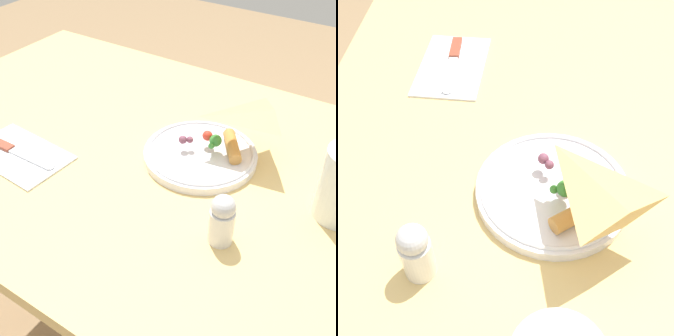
{
  "view_description": "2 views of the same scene",
  "coord_description": "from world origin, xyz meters",
  "views": [
    {
      "loc": [
        0.37,
        -0.56,
        1.25
      ],
      "look_at": [
        0.07,
        -0.09,
        0.8
      ],
      "focal_mm": 45.0,
      "sensor_mm": 36.0,
      "label": 1
    },
    {
      "loc": [
        0.45,
        -0.02,
        1.23
      ],
      "look_at": [
        0.08,
        -0.04,
        0.81
      ],
      "focal_mm": 45.0,
      "sensor_mm": 36.0,
      "label": 2
    }
  ],
  "objects": [
    {
      "name": "ground_plane",
      "position": [
        0.0,
        0.0,
        0.0
      ],
      "size": [
        6.0,
        6.0,
        0.0
      ],
      "primitive_type": "plane",
      "color": "#997A56"
    },
    {
      "name": "salt_shaker",
      "position": [
        0.2,
        -0.14,
        0.79
      ],
      "size": [
        0.04,
        0.04,
        0.09
      ],
      "color": "silver",
      "rests_on": "dining_table"
    },
    {
      "name": "napkin_folded",
      "position": [
        -0.24,
        -0.16,
        0.75
      ],
      "size": [
        0.21,
        0.14,
        0.0
      ],
      "rotation": [
        0.0,
        0.0,
        -0.06
      ],
      "color": "silver",
      "rests_on": "dining_table"
    },
    {
      "name": "butter_knife",
      "position": [
        -0.25,
        -0.16,
        0.75
      ],
      "size": [
        0.18,
        0.02,
        0.01
      ],
      "rotation": [
        0.0,
        0.0,
        0.01
      ],
      "color": "#99422D",
      "rests_on": "napkin_folded"
    },
    {
      "name": "dining_table",
      "position": [
        0.0,
        0.0,
        0.64
      ],
      "size": [
        1.28,
        0.76,
        0.74
      ],
      "color": "#DBB770",
      "rests_on": "ground_plane"
    },
    {
      "name": "plate_pizza",
      "position": [
        0.07,
        0.03,
        0.76
      ],
      "size": [
        0.22,
        0.22,
        0.06
      ],
      "color": "white",
      "rests_on": "dining_table"
    }
  ]
}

